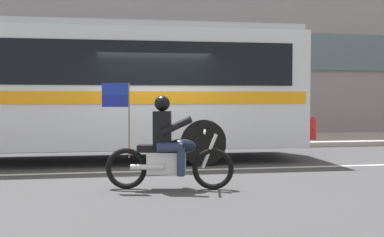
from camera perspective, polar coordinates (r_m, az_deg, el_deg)
name	(u,v)px	position (r m, az deg, el deg)	size (l,w,h in m)	color
ground_plane	(155,167)	(10.41, -4.52, -5.90)	(60.00, 60.00, 0.00)	#3D3D3F
sidewalk_curb	(141,142)	(15.45, -6.28, -2.86)	(28.00, 3.80, 0.15)	#A39E93
lane_center_stripe	(158,171)	(9.82, -4.19, -6.39)	(26.60, 0.14, 0.01)	silver
office_building_facade	(136,12)	(17.95, -6.82, 12.81)	(28.00, 0.89, 9.45)	gray
transit_bus	(66,83)	(11.50, -15.09, 4.23)	(11.18, 2.74, 3.22)	silver
motorcycle_with_rider	(168,150)	(7.79, -2.95, -3.81)	(2.16, 0.73, 1.78)	black
fire_hydrant	(313,128)	(15.91, 14.52, -1.17)	(0.22, 0.30, 0.75)	red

